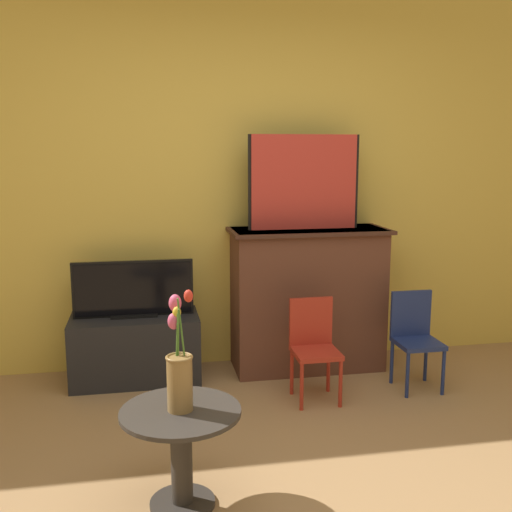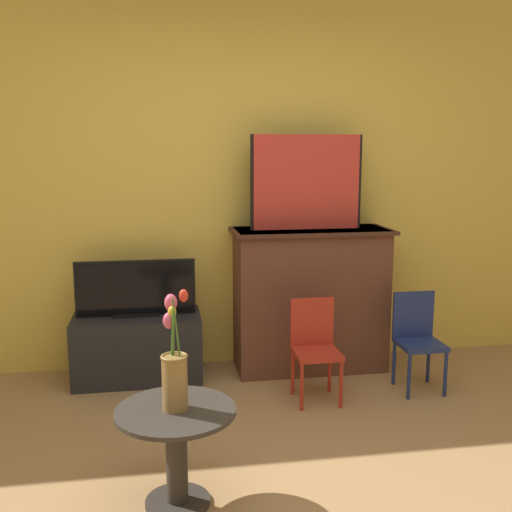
{
  "view_description": "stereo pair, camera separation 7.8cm",
  "coord_description": "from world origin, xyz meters",
  "px_view_note": "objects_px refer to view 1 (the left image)",
  "views": [
    {
      "loc": [
        -0.66,
        -2.14,
        1.57
      ],
      "look_at": [
        -0.02,
        1.2,
        0.95
      ],
      "focal_mm": 42.0,
      "sensor_mm": 36.0,
      "label": 1
    },
    {
      "loc": [
        -0.58,
        -2.15,
        1.57
      ],
      "look_at": [
        -0.02,
        1.2,
        0.95
      ],
      "focal_mm": 42.0,
      "sensor_mm": 36.0,
      "label": 2
    }
  ],
  "objects_px": {
    "chair_blue": "(415,334)",
    "vase_tulips": "(179,370)",
    "painting": "(304,182)",
    "chair_red": "(314,343)",
    "tv_monitor": "(133,290)"
  },
  "relations": [
    {
      "from": "painting",
      "to": "chair_blue",
      "type": "xyz_separation_m",
      "value": [
        0.64,
        -0.49,
        -0.98
      ]
    },
    {
      "from": "painting",
      "to": "chair_blue",
      "type": "height_order",
      "value": "painting"
    },
    {
      "from": "painting",
      "to": "vase_tulips",
      "type": "relative_size",
      "value": 1.5
    },
    {
      "from": "painting",
      "to": "chair_blue",
      "type": "distance_m",
      "value": 1.27
    },
    {
      "from": "tv_monitor",
      "to": "chair_blue",
      "type": "height_order",
      "value": "tv_monitor"
    },
    {
      "from": "painting",
      "to": "vase_tulips",
      "type": "bearing_deg",
      "value": -121.77
    },
    {
      "from": "tv_monitor",
      "to": "chair_red",
      "type": "height_order",
      "value": "tv_monitor"
    },
    {
      "from": "vase_tulips",
      "to": "painting",
      "type": "bearing_deg",
      "value": 58.23
    },
    {
      "from": "chair_red",
      "to": "vase_tulips",
      "type": "xyz_separation_m",
      "value": [
        -0.9,
        -1.02,
        0.27
      ]
    },
    {
      "from": "chair_blue",
      "to": "painting",
      "type": "bearing_deg",
      "value": 142.27
    },
    {
      "from": "tv_monitor",
      "to": "chair_blue",
      "type": "xyz_separation_m",
      "value": [
        1.82,
        -0.47,
        -0.27
      ]
    },
    {
      "from": "chair_blue",
      "to": "vase_tulips",
      "type": "relative_size",
      "value": 1.21
    },
    {
      "from": "tv_monitor",
      "to": "vase_tulips",
      "type": "relative_size",
      "value": 1.53
    },
    {
      "from": "painting",
      "to": "chair_red",
      "type": "height_order",
      "value": "painting"
    },
    {
      "from": "chair_blue",
      "to": "vase_tulips",
      "type": "xyz_separation_m",
      "value": [
        -1.61,
        -1.07,
        0.27
      ]
    }
  ]
}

